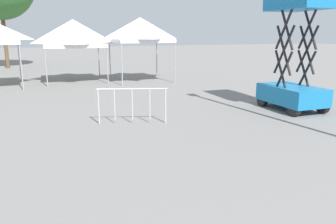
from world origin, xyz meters
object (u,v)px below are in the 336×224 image
(scissor_lift, at_px, (293,75))
(crowd_barrier_near_person, at_px, (132,99))
(canopy_tent_behind_left, at_px, (73,33))
(canopy_tent_center, at_px, (140,30))

(scissor_lift, bearing_deg, crowd_barrier_near_person, 176.13)
(canopy_tent_behind_left, relative_size, canopy_tent_center, 0.98)
(scissor_lift, bearing_deg, canopy_tent_center, 104.93)
(canopy_tent_center, distance_m, crowd_barrier_near_person, 9.71)
(canopy_tent_center, height_order, crowd_barrier_near_person, canopy_tent_center)
(canopy_tent_center, xyz_separation_m, scissor_lift, (2.47, -9.28, -1.60))
(canopy_tent_behind_left, distance_m, scissor_lift, 12.15)
(canopy_tent_center, bearing_deg, scissor_lift, -75.07)
(canopy_tent_center, relative_size, scissor_lift, 0.86)
(canopy_tent_center, bearing_deg, crowd_barrier_near_person, -110.32)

